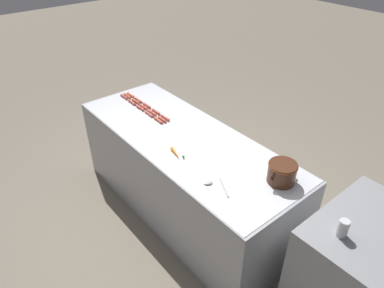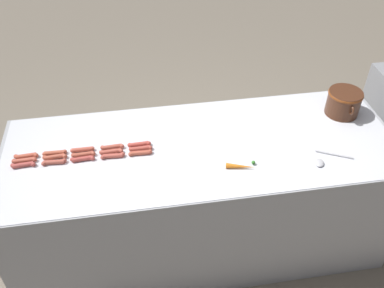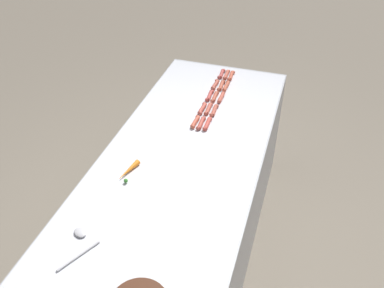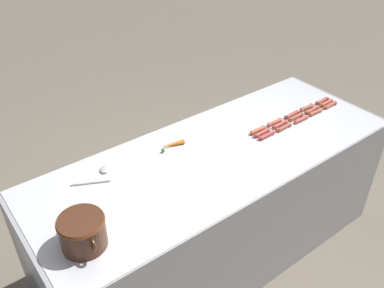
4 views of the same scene
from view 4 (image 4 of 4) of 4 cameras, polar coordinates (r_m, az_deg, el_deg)
The scene contains 20 objects.
ground_plane at distance 3.25m, azimuth 2.90°, elevation -14.46°, with size 20.00×20.00×0.00m, color #756B5B.
griddle_counter at distance 2.91m, azimuth 3.17°, elevation -8.58°, with size 0.92×2.46×0.92m.
hot_dog_0 at distance 3.27m, azimuth 18.52°, elevation 5.12°, with size 0.04×0.14×0.03m.
hot_dog_1 at distance 3.15m, azimuth 16.73°, elevation 4.25°, with size 0.03×0.15×0.03m.
hot_dog_2 at distance 3.03m, azimuth 14.86°, elevation 3.31°, with size 0.03×0.15×0.03m.
hot_dog_3 at distance 2.91m, azimuth 12.54°, elevation 2.25°, with size 0.03×0.14×0.03m.
hot_dog_4 at distance 2.80m, azimuth 10.26°, elevation 1.18°, with size 0.03×0.15×0.03m.
hot_dog_5 at distance 3.29m, azimuth 18.05°, elevation 5.42°, with size 0.03×0.15×0.03m.
hot_dog_6 at distance 3.16m, azimuth 16.18°, elevation 4.51°, with size 0.04×0.14×0.03m.
hot_dog_7 at distance 3.05m, azimuth 14.13°, elevation 3.63°, with size 0.03×0.15×0.03m.
hot_dog_8 at distance 2.93m, azimuth 12.02°, elevation 2.66°, with size 0.03×0.14×0.03m.
hot_dog_9 at distance 2.82m, azimuth 9.59°, elevation 1.51°, with size 0.03×0.15×0.03m.
hot_dog_10 at distance 3.31m, azimuth 17.54°, elevation 5.71°, with size 0.04×0.14×0.03m.
hot_dog_11 at distance 3.19m, azimuth 15.55°, elevation 4.86°, with size 0.04×0.14×0.03m.
hot_dog_12 at distance 3.07m, azimuth 13.63°, elevation 3.97°, with size 0.04×0.14×0.03m.
hot_dog_13 at distance 2.95m, azimuth 11.34°, elevation 2.95°, with size 0.03×0.14×0.03m.
hot_dog_14 at distance 2.84m, azimuth 9.08°, elevation 1.90°, with size 0.03×0.15×0.03m.
bean_pot at distance 2.06m, azimuth -14.89°, elevation -11.51°, with size 0.28×0.23×0.17m.
serving_spoon at distance 2.50m, azimuth -12.62°, elevation -4.05°, with size 0.16×0.26×0.02m.
carrot at distance 2.67m, azimuth -2.87°, elevation -0.10°, with size 0.07×0.18×0.03m.
Camera 4 is at (-1.58, 1.40, 2.47)m, focal length 38.63 mm.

